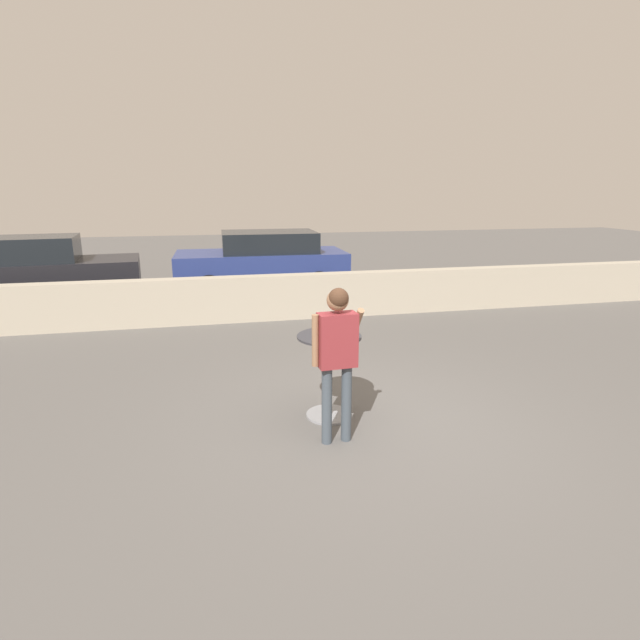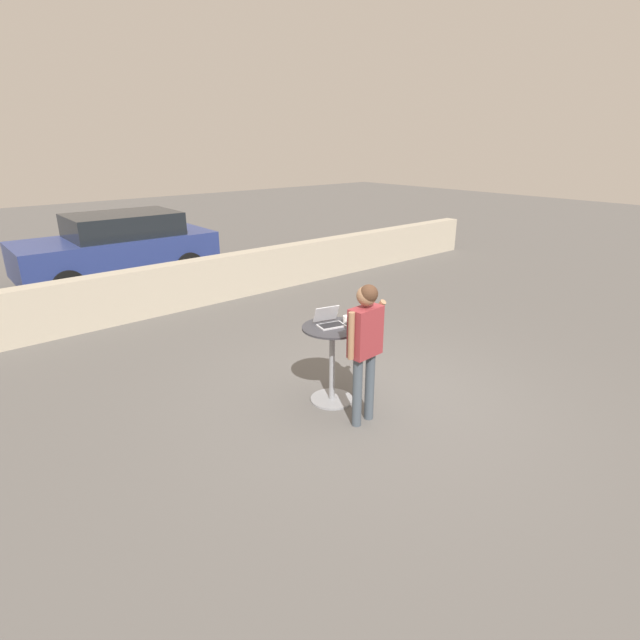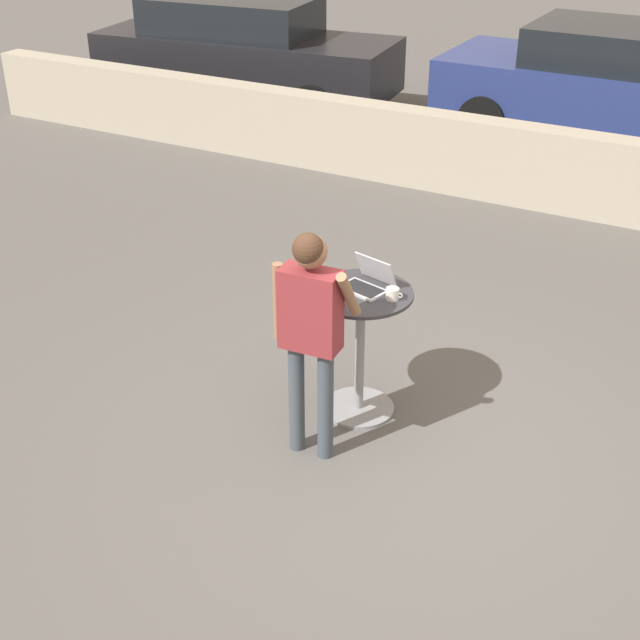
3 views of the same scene
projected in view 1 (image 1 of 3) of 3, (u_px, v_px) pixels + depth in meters
The scene contains 8 objects.
ground_plane at pixel (373, 425), 5.72m from camera, with size 50.00×50.00×0.00m, color #5B5956.
pavement_kerb at pixel (297, 296), 10.34m from camera, with size 17.10×0.35×0.92m.
cafe_table at pixel (329, 366), 5.80m from camera, with size 0.74×0.74×1.00m.
laptop at pixel (329, 329), 5.76m from camera, with size 0.38×0.36×0.22m.
coffee_mug at pixel (349, 331), 5.75m from camera, with size 0.12×0.09×0.08m.
standing_person at pixel (337, 346), 5.09m from camera, with size 0.54×0.39×1.68m.
parked_car_near_street at pixel (263, 261), 12.76m from camera, with size 4.28×2.05×1.57m.
parked_car_further_down at pixel (26, 273), 10.87m from camera, with size 4.72×2.13×1.62m.
Camera 1 is at (-1.73, -4.96, 2.63)m, focal length 28.00 mm.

